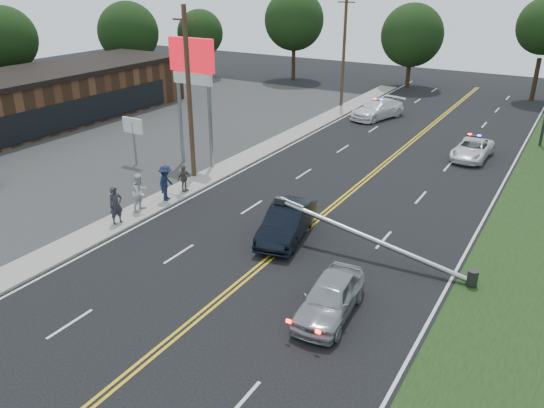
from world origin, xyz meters
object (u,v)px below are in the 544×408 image
Objects in this scene: small_sign at (133,130)px; emergency_a at (472,149)px; pylon_sign at (192,72)px; bystander_c at (166,183)px; utility_pole_far at (344,51)px; bystander_a at (116,205)px; fallen_streetlight at (380,242)px; utility_pole_mid at (189,95)px; waiting_sedan at (330,297)px; crashed_sedan at (287,222)px; bystander_d at (184,178)px; bystander_b at (140,192)px; emergency_b at (377,109)px.

small_sign is 0.68× the size of emergency_a.
bystander_c is at bearing -67.15° from pylon_sign.
utility_pole_far is (1.30, 20.00, -0.91)m from pylon_sign.
bystander_a is (5.78, -7.25, -1.25)m from small_sign.
bystander_a reaches higher than fallen_streetlight.
utility_pole_far is 29.54m from bystander_a.
waiting_sedan is at bearing -33.27° from utility_pole_mid.
utility_pole_far is 2.35× the size of waiting_sedan.
crashed_sedan is 1.13× the size of waiting_sedan.
waiting_sedan is 13.07m from bystander_c.
bystander_d is at bearing -18.07° from bystander_c.
pylon_sign is at bearing 11.33° from bystander_b.
crashed_sedan is at bearing -96.73° from bystander_d.
utility_pole_far is at bearing 168.41° from emergency_b.
utility_pole_mid reaches higher than small_sign.
bystander_a is at bearing 167.77° from waiting_sedan.
bystander_a reaches higher than bystander_d.
waiting_sedan is at bearing -129.97° from bystander_c.
waiting_sedan is at bearing -36.32° from pylon_sign.
bystander_a is (0.98, -29.25, -4.00)m from utility_pole_far.
emergency_b is (5.77, 17.53, -5.20)m from pylon_sign.
utility_pole_far is 5.02× the size of bystander_c.
utility_pole_mid reaches higher than bystander_b.
small_sign is 1.56× the size of bystander_c.
waiting_sedan is (18.02, -8.67, -1.61)m from small_sign.
small_sign is 6.51m from bystander_d.
bystander_a is at bearing -51.45° from small_sign.
utility_pole_mid is 2.08× the size of crashed_sedan.
utility_pole_far is (-13.39, 26.00, 4.17)m from fallen_streetlight.
waiting_sedan is 12.76m from bystander_b.
small_sign is (-3.50, -2.00, -3.66)m from pylon_sign.
bystander_a is (-3.49, -26.78, 0.29)m from emergency_b.
waiting_sedan is at bearing -58.01° from crashed_sedan.
crashed_sedan is 0.88× the size of emergency_b.
pylon_sign is at bearing 137.30° from crashed_sedan.
utility_pole_mid is at bearing -85.60° from emergency_b.
utility_pole_mid is at bearing -90.00° from utility_pole_far.
pylon_sign is 7.92m from bystander_c.
pylon_sign reaches higher than emergency_a.
crashed_sedan is (10.13, -6.09, -5.20)m from pylon_sign.
pylon_sign reaches higher than bystander_c.
pylon_sign reaches higher than bystander_a.
utility_pole_far reaches higher than bystander_b.
bystander_c is (-12.70, -16.28, 0.48)m from emergency_a.
pylon_sign is at bearing -90.92° from emergency_b.
utility_pole_far is 4.97× the size of bystander_b.
utility_pole_mid and utility_pole_far have the same top height.
bystander_c is (1.12, -25.74, -3.97)m from utility_pole_far.
emergency_a is at bearing 82.78° from waiting_sedan.
pylon_sign is 16.66m from fallen_streetlight.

